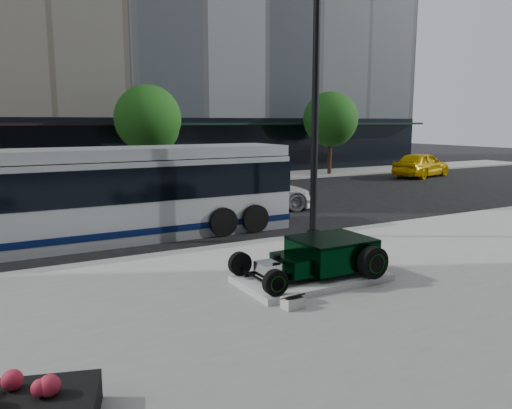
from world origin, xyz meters
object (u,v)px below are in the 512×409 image
lamppost (315,131)px  transit_bus (108,194)px  hot_rod (324,255)px  yellow_taxi (421,164)px  white_sedan (252,192)px

lamppost → transit_bus: size_ratio=0.60×
hot_rod → transit_bus: transit_bus is taller
lamppost → yellow_taxi: 20.92m
lamppost → white_sedan: size_ratio=1.35×
transit_bus → yellow_taxi: size_ratio=2.42×
transit_bus → yellow_taxi: transit_bus is taller
lamppost → transit_bus: lamppost is taller
white_sedan → yellow_taxi: bearing=-57.6°
yellow_taxi → transit_bus: bearing=95.3°
lamppost → hot_rod: bearing=-122.3°
hot_rod → yellow_taxi: 24.88m
hot_rod → yellow_taxi: bearing=37.9°
hot_rod → white_sedan: bearing=71.0°
yellow_taxi → hot_rod: bearing=113.2°
white_sedan → lamppost: bearing=-175.9°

